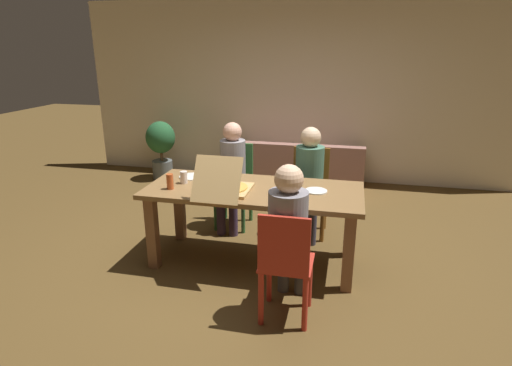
# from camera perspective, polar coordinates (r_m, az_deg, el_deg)

# --- Properties ---
(ground_plane) EXTENTS (20.00, 20.00, 0.00)m
(ground_plane) POSITION_cam_1_polar(r_m,az_deg,el_deg) (4.26, -0.31, -10.59)
(ground_plane) COLOR brown
(back_wall) EXTENTS (6.84, 0.12, 2.75)m
(back_wall) POSITION_cam_1_polar(r_m,az_deg,el_deg) (6.66, 5.58, 12.30)
(back_wall) COLOR beige
(back_wall) RESTS_ON ground
(dining_table) EXTENTS (2.04, 0.87, 0.77)m
(dining_table) POSITION_cam_1_polar(r_m,az_deg,el_deg) (3.99, -0.32, -2.34)
(dining_table) COLOR brown
(dining_table) RESTS_ON ground
(chair_0) EXTENTS (0.43, 0.42, 0.97)m
(chair_0) POSITION_cam_1_polar(r_m,az_deg,el_deg) (4.77, 7.32, -0.85)
(chair_0) COLOR brown
(chair_0) RESTS_ON ground
(person_0) EXTENTS (0.31, 0.48, 1.24)m
(person_0) POSITION_cam_1_polar(r_m,az_deg,el_deg) (4.57, 7.25, 1.26)
(person_0) COLOR #3A3948
(person_0) RESTS_ON ground
(chair_1) EXTENTS (0.39, 0.44, 0.97)m
(chair_1) POSITION_cam_1_polar(r_m,az_deg,el_deg) (4.95, -2.84, 0.04)
(chair_1) COLOR #326733
(chair_1) RESTS_ON ground
(person_1) EXTENTS (0.29, 0.47, 1.25)m
(person_1) POSITION_cam_1_polar(r_m,az_deg,el_deg) (4.76, -3.35, 2.07)
(person_1) COLOR #3B2B42
(person_1) RESTS_ON ground
(chair_2) EXTENTS (0.40, 0.38, 0.92)m
(chair_2) POSITION_cam_1_polar(r_m,az_deg,el_deg) (3.19, 4.03, -11.05)
(chair_2) COLOR red
(chair_2) RESTS_ON ground
(person_2) EXTENTS (0.30, 0.54, 1.25)m
(person_2) POSITION_cam_1_polar(r_m,az_deg,el_deg) (3.21, 4.53, -6.17)
(person_2) COLOR #434344
(person_2) RESTS_ON ground
(pizza_box_0) EXTENTS (0.42, 0.64, 0.39)m
(pizza_box_0) POSITION_cam_1_polar(r_m,az_deg,el_deg) (3.82, -4.13, -0.57)
(pizza_box_0) COLOR tan
(pizza_box_0) RESTS_ON dining_table
(plate_0) EXTENTS (0.25, 0.25, 0.01)m
(plate_0) POSITION_cam_1_polar(r_m,az_deg,el_deg) (4.32, -8.81, 0.87)
(plate_0) COLOR white
(plate_0) RESTS_ON dining_table
(plate_1) EXTENTS (0.21, 0.21, 0.01)m
(plate_1) POSITION_cam_1_polar(r_m,az_deg,el_deg) (3.89, 8.22, -1.08)
(plate_1) COLOR white
(plate_1) RESTS_ON dining_table
(drinking_glass_0) EXTENTS (0.07, 0.07, 0.12)m
(drinking_glass_0) POSITION_cam_1_polar(r_m,az_deg,el_deg) (4.13, -9.86, 0.77)
(drinking_glass_0) COLOR silver
(drinking_glass_0) RESTS_ON dining_table
(drinking_glass_1) EXTENTS (0.07, 0.07, 0.15)m
(drinking_glass_1) POSITION_cam_1_polar(r_m,az_deg,el_deg) (3.98, -11.70, 0.20)
(drinking_glass_1) COLOR #BE5126
(drinking_glass_1) RESTS_ON dining_table
(couch) EXTENTS (2.00, 0.82, 0.76)m
(couch) POSITION_cam_1_polar(r_m,az_deg,el_deg) (6.21, 5.21, 1.60)
(couch) COLOR #946458
(couch) RESTS_ON ground
(potted_plant) EXTENTS (0.46, 0.46, 0.93)m
(potted_plant) POSITION_cam_1_polar(r_m,az_deg,el_deg) (6.84, -12.89, 5.16)
(potted_plant) COLOR #565C5B
(potted_plant) RESTS_ON ground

